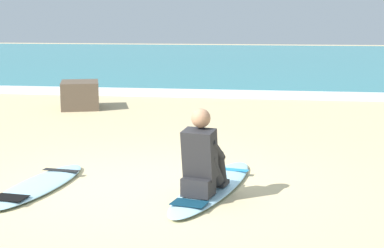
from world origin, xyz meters
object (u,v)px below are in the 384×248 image
at_px(surfer_seated, 202,161).
at_px(shoreline_rock, 80,95).
at_px(surfboard_spare_near, 39,185).
at_px(surfboard_main, 213,186).

relative_size(surfer_seated, shoreline_rock, 0.89).
xyz_separation_m(surfer_seated, surfboard_spare_near, (-1.96, 0.13, -0.40)).
bearing_deg(shoreline_rock, surfboard_spare_near, -74.90).
xyz_separation_m(surfboard_main, surfer_seated, (-0.08, -0.38, 0.40)).
bearing_deg(shoreline_rock, surfer_seated, -59.76).
bearing_deg(surfer_seated, surfboard_spare_near, 176.26).
distance_m(surfboard_main, shoreline_rock, 6.84).
relative_size(surfboard_spare_near, shoreline_rock, 1.89).
distance_m(surfer_seated, shoreline_rock, 7.12).
xyz_separation_m(surfboard_main, surfboard_spare_near, (-2.04, -0.25, 0.00)).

